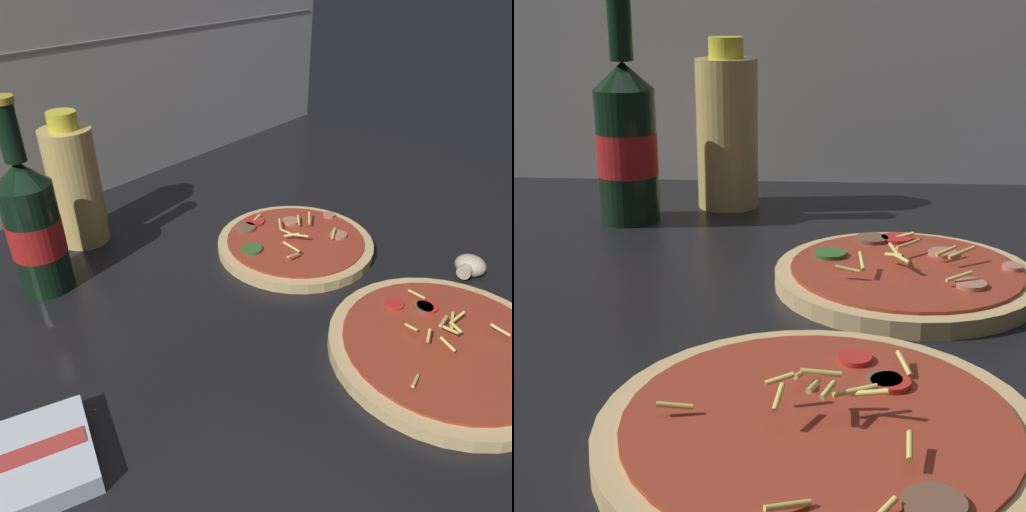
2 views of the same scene
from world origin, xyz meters
The scene contains 7 objects.
counter_slab centered at (0.00, 0.00, 1.25)cm, with size 160.00×90.00×2.50cm.
tile_backsplash centered at (0.00, 45.50, 30.00)cm, with size 160.00×1.13×60.00cm.
pizza_near centered at (8.98, -25.96, 3.48)cm, with size 27.84×27.84×4.96cm.
pizza_far centered at (17.00, 2.49, 3.46)cm, with size 24.92×24.92×3.80cm.
beer_bottle centered at (-14.42, 23.25, 12.43)cm, with size 7.25×7.25×27.06cm.
oil_bottle centered at (-3.20, 30.94, 12.35)cm, with size 7.88×7.88×21.43cm.
mushroom_left centered at (27.80, -21.76, 4.08)cm, with size 4.73×4.50×3.15cm.
Camera 1 is at (-39.78, -37.83, 44.57)cm, focal length 35.00 mm.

